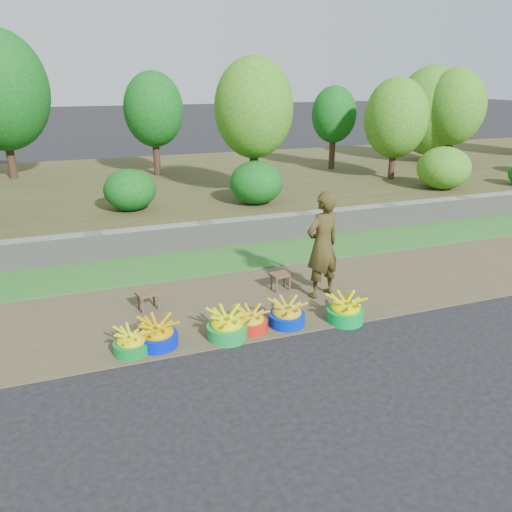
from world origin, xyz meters
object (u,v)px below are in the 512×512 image
object	(u,v)px
basin_c	(227,326)
stool_right	(281,277)
basin_a	(131,343)
basin_d	(251,321)
basin_f	(345,310)
stool_left	(148,296)
basin_b	(158,335)
vendor_woman	(323,245)
basin_e	(287,314)

from	to	relation	value
basin_c	stool_right	size ratio (longest dim) A/B	1.53
basin_a	basin_c	bearing A→B (deg)	-1.78
basin_c	basin_d	xyz separation A→B (m)	(0.38, 0.08, -0.03)
basin_f	stool_left	size ratio (longest dim) A/B	1.43
basin_b	basin_c	xyz separation A→B (m)	(0.93, -0.10, 0.01)
basin_b	vendor_woman	distance (m)	2.95
basin_d	basin_e	xyz separation A→B (m)	(0.54, -0.01, 0.02)
basin_d	stool_left	world-z (taller)	basin_d
basin_c	basin_d	distance (m)	0.39
basin_b	basin_f	world-z (taller)	basin_f
stool_left	basin_d	bearing A→B (deg)	-42.48
basin_a	stool_left	size ratio (longest dim) A/B	1.24
basin_a	vendor_woman	bearing A→B (deg)	13.75
stool_left	basin_b	bearing A→B (deg)	-92.29
basin_d	basin_f	size ratio (longest dim) A/B	0.86
basin_e	stool_right	distance (m)	1.26
basin_b	basin_d	distance (m)	1.31
basin_d	basin_f	world-z (taller)	basin_f
basin_e	basin_f	xyz separation A→B (m)	(0.86, -0.17, 0.01)
basin_d	stool_right	world-z (taller)	basin_d
basin_c	stool_right	xyz separation A→B (m)	(1.32, 1.25, 0.06)
stool_left	basin_f	bearing A→B (deg)	-26.84
basin_d	stool_left	bearing A→B (deg)	137.52
basin_b	stool_right	distance (m)	2.53
basin_f	stool_left	xyz separation A→B (m)	(-2.66, 1.35, 0.07)
stool_right	vendor_woman	size ratio (longest dim) A/B	0.21
basin_d	stool_left	xyz separation A→B (m)	(-1.27, 1.16, 0.10)
basin_a	basin_c	distance (m)	1.28
basin_e	stool_right	bearing A→B (deg)	71.57
stool_right	vendor_woman	world-z (taller)	vendor_woman
basin_a	basin_b	world-z (taller)	basin_b
basin_b	basin_f	xyz separation A→B (m)	(2.71, -0.21, 0.00)
basin_a	vendor_woman	distance (m)	3.30
basin_c	stool_right	bearing A→B (deg)	43.57
basin_d	vendor_woman	world-z (taller)	vendor_woman
stool_right	vendor_woman	xyz separation A→B (m)	(0.52, -0.45, 0.64)
basin_a	stool_right	bearing A→B (deg)	25.00
stool_left	stool_right	world-z (taller)	stool_left
stool_left	stool_right	size ratio (longest dim) A/B	1.05
basin_d	basin_a	bearing A→B (deg)	-178.72
stool_right	vendor_woman	bearing A→B (deg)	-40.64
basin_d	basin_c	bearing A→B (deg)	-168.46
basin_a	basin_c	world-z (taller)	basin_c
basin_e	basin_f	bearing A→B (deg)	-11.49
basin_d	stool_right	bearing A→B (deg)	51.39
basin_c	basin_f	bearing A→B (deg)	-3.59
basin_a	basin_b	distance (m)	0.35
basin_e	vendor_woman	size ratio (longest dim) A/B	0.30
basin_d	basin_f	xyz separation A→B (m)	(1.40, -0.19, 0.03)
stool_left	basin_c	bearing A→B (deg)	-54.30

